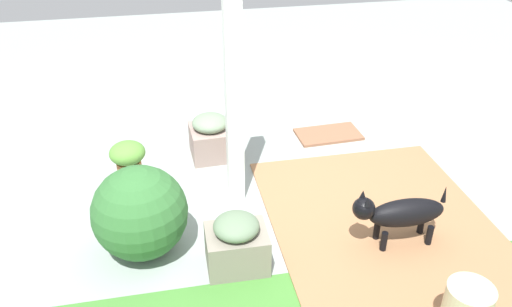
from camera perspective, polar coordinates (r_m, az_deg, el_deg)
name	(u,v)px	position (r m, az deg, el deg)	size (l,w,h in m)	color
ground_plane	(282,193)	(4.74, 2.89, -4.34)	(12.00, 12.00, 0.00)	#8E9A94
brick_path	(386,230)	(4.43, 13.98, -8.07)	(1.80, 2.40, 0.02)	#996B46
porch_pillar	(234,91)	(4.20, -2.44, 6.81)	(0.14, 0.14, 2.03)	white
stone_planter_nearest	(211,137)	(5.19, -4.97, 1.83)	(0.41, 0.44, 0.45)	gray
stone_planter_far	(237,243)	(3.87, -2.11, -9.79)	(0.45, 0.36, 0.45)	gray
round_shrub	(140,213)	(4.00, -12.56, -6.33)	(0.72, 0.72, 0.72)	#316932
terracotta_pot_broad	(128,161)	(4.85, -13.75, -0.77)	(0.32, 0.32, 0.44)	#9A5930
dog	(400,213)	(4.15, 15.46, -6.27)	(0.75, 0.21, 0.51)	black
doormat	(328,134)	(5.69, 7.90, 2.10)	(0.68, 0.39, 0.03)	#8C5B41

